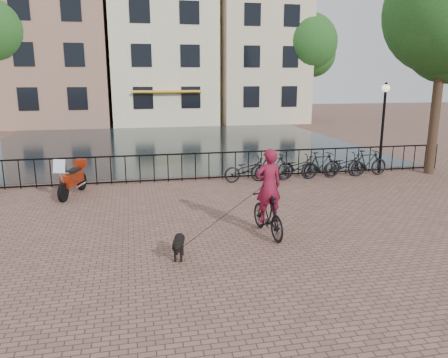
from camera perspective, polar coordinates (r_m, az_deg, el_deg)
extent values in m
plane|color=brown|center=(8.65, 4.25, -12.28)|extent=(100.00, 100.00, 0.00)
plane|color=black|center=(25.16, -6.83, 4.64)|extent=(20.00, 20.00, 0.00)
cube|color=black|center=(15.88, -3.77, 3.34)|extent=(20.00, 0.05, 0.05)
cube|color=black|center=(16.06, -3.72, 0.11)|extent=(20.00, 0.05, 0.05)
cube|color=#8B6D51|center=(37.92, -20.83, 15.86)|extent=(7.50, 9.00, 12.00)
cube|color=beige|center=(37.62, -8.17, 15.82)|extent=(8.00, 9.00, 11.00)
cube|color=gold|center=(32.92, -7.41, 11.18)|extent=(5.00, 0.60, 0.15)
cube|color=beige|center=(39.07, 4.11, 16.92)|extent=(7.00, 9.00, 12.50)
cylinder|color=black|center=(35.58, -26.82, 10.93)|extent=(0.36, 0.36, 6.30)
cylinder|color=black|center=(18.71, 26.00, 9.10)|extent=(0.36, 0.36, 5.60)
sphere|color=#1A4E1A|center=(18.83, 27.04, 18.83)|extent=(4.48, 4.48, 4.48)
cylinder|color=black|center=(37.31, 10.62, 11.87)|extent=(0.36, 0.36, 5.95)
sphere|color=#1A4E1A|center=(37.40, 10.85, 17.08)|extent=(4.76, 4.76, 4.76)
cylinder|color=black|center=(17.92, 19.94, 5.65)|extent=(0.10, 0.10, 3.20)
sphere|color=beige|center=(17.80, 20.38, 11.08)|extent=(0.30, 0.30, 0.30)
imported|color=black|center=(10.48, 5.75, -4.51)|extent=(0.69, 1.84, 1.08)
imported|color=maroon|center=(10.25, 5.86, 0.06)|extent=(0.82, 0.59, 2.11)
imported|color=black|center=(15.76, 3.06, 1.25)|extent=(1.74, 0.67, 0.90)
imported|color=black|center=(16.02, 6.35, 1.56)|extent=(1.68, 0.54, 1.00)
imported|color=black|center=(16.35, 9.51, 1.52)|extent=(1.76, 0.76, 0.90)
imported|color=black|center=(16.71, 12.55, 1.81)|extent=(1.71, 0.70, 1.00)
imported|color=black|center=(17.13, 15.44, 1.75)|extent=(1.72, 0.61, 0.90)
imported|color=black|center=(17.58, 18.20, 2.01)|extent=(1.69, 0.57, 1.00)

